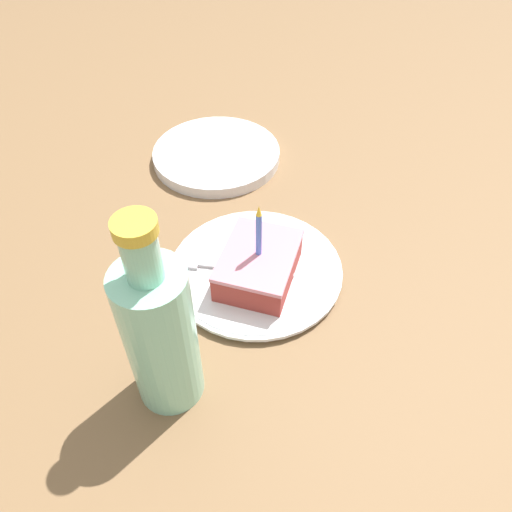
{
  "coord_description": "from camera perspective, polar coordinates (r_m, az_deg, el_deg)",
  "views": [
    {
      "loc": [
        0.15,
        -0.44,
        0.51
      ],
      "look_at": [
        0.02,
        -0.01,
        0.03
      ],
      "focal_mm": 35.0,
      "sensor_mm": 36.0,
      "label": 1
    }
  ],
  "objects": [
    {
      "name": "cake_slice",
      "position": [
        0.64,
        0.3,
        -0.97
      ],
      "size": [
        0.09,
        0.12,
        0.12
      ],
      "color": "#99332D",
      "rests_on": "plate"
    },
    {
      "name": "side_plate",
      "position": [
        0.87,
        -4.53,
        11.47
      ],
      "size": [
        0.22,
        0.22,
        0.02
      ],
      "color": "silver",
      "rests_on": "ground_plane"
    },
    {
      "name": "ground_plane",
      "position": [
        0.7,
        -1.37,
        -2.39
      ],
      "size": [
        2.4,
        2.4,
        0.04
      ],
      "color": "brown",
      "rests_on": "ground"
    },
    {
      "name": "fork",
      "position": [
        0.67,
        -4.15,
        -1.05
      ],
      "size": [
        0.17,
        0.04,
        0.01
      ],
      "color": "#B2B2B7",
      "rests_on": "plate"
    },
    {
      "name": "bottle",
      "position": [
        0.5,
        -10.92,
        -8.7
      ],
      "size": [
        0.07,
        0.07,
        0.25
      ],
      "color": "#8CD1B2",
      "rests_on": "ground_plane"
    },
    {
      "name": "plate",
      "position": [
        0.67,
        0.0,
        -1.6
      ],
      "size": [
        0.23,
        0.23,
        0.01
      ],
      "color": "silver",
      "rests_on": "ground_plane"
    }
  ]
}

